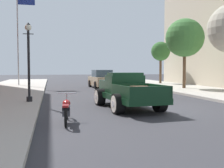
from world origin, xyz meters
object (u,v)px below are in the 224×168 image
(hotrod_truck_dark_green, at_px, (125,91))
(car_background_tan, at_px, (102,79))
(motorcycle_parked, at_px, (66,109))
(flagpole, at_px, (20,28))
(street_tree_second, at_px, (185,38))
(street_lamp_near, at_px, (29,56))
(street_tree_third, at_px, (161,52))

(hotrod_truck_dark_green, distance_m, car_background_tan, 12.82)
(motorcycle_parked, xyz_separation_m, car_background_tan, (4.12, 15.70, 0.33))
(flagpole, bearing_deg, motorcycle_parked, -80.22)
(motorcycle_parked, bearing_deg, hotrod_truck_dark_green, 46.35)
(hotrod_truck_dark_green, bearing_deg, street_tree_second, 49.35)
(hotrod_truck_dark_green, xyz_separation_m, street_lamp_near, (-4.32, 2.03, 1.63))
(street_lamp_near, distance_m, flagpole, 14.75)
(hotrod_truck_dark_green, bearing_deg, street_lamp_near, 154.84)
(car_background_tan, bearing_deg, flagpole, 154.66)
(motorcycle_parked, xyz_separation_m, flagpole, (-3.31, 19.22, 5.33))
(flagpole, bearing_deg, street_lamp_near, -82.79)
(flagpole, relative_size, street_tree_third, 1.99)
(hotrod_truck_dark_green, distance_m, street_lamp_near, 5.04)
(motorcycle_parked, distance_m, street_tree_second, 16.11)
(flagpole, bearing_deg, street_tree_third, 0.45)
(motorcycle_parked, bearing_deg, street_tree_second, 48.57)
(car_background_tan, bearing_deg, street_tree_third, 26.33)
(street_tree_third, bearing_deg, car_background_tan, -153.67)
(hotrod_truck_dark_green, distance_m, street_tree_second, 12.10)
(flagpole, distance_m, street_tree_second, 15.65)
(flagpole, relative_size, street_tree_second, 1.60)
(hotrod_truck_dark_green, distance_m, motorcycle_parked, 4.08)
(flagpole, distance_m, street_tree_third, 14.94)
(hotrod_truck_dark_green, relative_size, car_background_tan, 1.15)
(car_background_tan, xyz_separation_m, street_tree_third, (7.35, 3.64, 2.88))
(street_tree_third, bearing_deg, street_lamp_near, -132.11)
(motorcycle_parked, relative_size, street_lamp_near, 0.55)
(car_background_tan, relative_size, flagpole, 0.48)
(street_lamp_near, bearing_deg, motorcycle_parked, -73.13)
(car_background_tan, bearing_deg, hotrod_truck_dark_green, -95.89)
(street_tree_second, distance_m, street_tree_third, 7.72)
(car_background_tan, xyz_separation_m, street_tree_second, (6.22, -3.97, 3.52))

